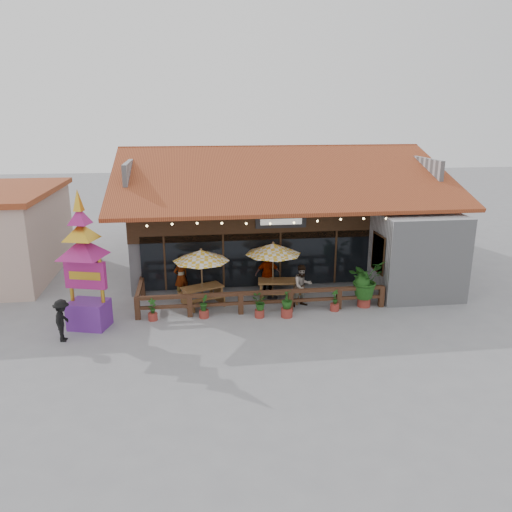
{
  "coord_description": "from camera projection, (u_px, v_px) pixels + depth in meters",
  "views": [
    {
      "loc": [
        -4.36,
        -18.81,
        7.69
      ],
      "look_at": [
        -1.62,
        1.5,
        1.79
      ],
      "focal_mm": 35.0,
      "sensor_mm": 36.0,
      "label": 1
    }
  ],
  "objects": [
    {
      "name": "planter_d",
      "position": [
        287.0,
        304.0,
        19.36
      ],
      "size": [
        0.59,
        0.59,
        1.1
      ],
      "color": "maroon",
      "rests_on": "ground"
    },
    {
      "name": "planter_a",
      "position": [
        153.0,
        311.0,
        19.1
      ],
      "size": [
        0.37,
        0.36,
        0.88
      ],
      "color": "maroon",
      "rests_on": "ground"
    },
    {
      "name": "planter_b",
      "position": [
        204.0,
        307.0,
        19.33
      ],
      "size": [
        0.38,
        0.4,
        0.93
      ],
      "color": "maroon",
      "rests_on": "ground"
    },
    {
      "name": "restaurant_building",
      "position": [
        278.0,
        221.0,
        26.32
      ],
      "size": [
        15.5,
        14.73,
        6.09
      ],
      "color": "#A9A9AE",
      "rests_on": "ground"
    },
    {
      "name": "umbrella_left",
      "position": [
        201.0,
        256.0,
        20.07
      ],
      "size": [
        2.53,
        2.53,
        2.46
      ],
      "color": "brown",
      "rests_on": "ground"
    },
    {
      "name": "picnic_table_right",
      "position": [
        279.0,
        286.0,
        21.22
      ],
      "size": [
        1.94,
        1.72,
        0.85
      ],
      "color": "brown",
      "rests_on": "ground"
    },
    {
      "name": "patio_railing",
      "position": [
        246.0,
        297.0,
        19.89
      ],
      "size": [
        10.0,
        2.6,
        0.92
      ],
      "color": "#482C19",
      "rests_on": "ground"
    },
    {
      "name": "diner_c",
      "position": [
        268.0,
        274.0,
        21.67
      ],
      "size": [
        1.11,
        0.48,
        1.88
      ],
      "primitive_type": "imported",
      "rotation": [
        0.0,
        0.0,
        3.16
      ],
      "color": "#372011",
      "rests_on": "ground"
    },
    {
      "name": "diner_a",
      "position": [
        181.0,
        277.0,
        21.33
      ],
      "size": [
        0.81,
        0.74,
        1.85
      ],
      "primitive_type": "imported",
      "rotation": [
        0.0,
        0.0,
        3.71
      ],
      "color": "#372011",
      "rests_on": "ground"
    },
    {
      "name": "planter_c",
      "position": [
        259.0,
        305.0,
        19.34
      ],
      "size": [
        0.62,
        0.56,
        0.92
      ],
      "color": "maroon",
      "rests_on": "ground"
    },
    {
      "name": "thai_sign_tower",
      "position": [
        83.0,
        251.0,
        17.78
      ],
      "size": [
        2.54,
        2.54,
        5.54
      ],
      "color": "#63268C",
      "rests_on": "ground"
    },
    {
      "name": "tropical_plant",
      "position": [
        365.0,
        280.0,
        20.27
      ],
      "size": [
        1.85,
        1.77,
        1.98
      ],
      "color": "maroon",
      "rests_on": "ground"
    },
    {
      "name": "picnic_table_left",
      "position": [
        202.0,
        292.0,
        20.61
      ],
      "size": [
        2.08,
        1.96,
        0.8
      ],
      "color": "brown",
      "rests_on": "ground"
    },
    {
      "name": "pedestrian",
      "position": [
        62.0,
        320.0,
        17.27
      ],
      "size": [
        0.59,
        1.0,
        1.52
      ],
      "primitive_type": "imported",
      "rotation": [
        0.0,
        0.0,
        1.54
      ],
      "color": "black",
      "rests_on": "ground"
    },
    {
      "name": "planter_e",
      "position": [
        335.0,
        302.0,
        20.03
      ],
      "size": [
        0.36,
        0.37,
        0.89
      ],
      "color": "maroon",
      "rests_on": "ground"
    },
    {
      "name": "umbrella_right",
      "position": [
        273.0,
        249.0,
        20.85
      ],
      "size": [
        2.38,
        2.38,
        2.53
      ],
      "color": "brown",
      "rests_on": "ground"
    },
    {
      "name": "ground",
      "position": [
        300.0,
        306.0,
        20.6
      ],
      "size": [
        100.0,
        100.0,
        0.0
      ],
      "primitive_type": "plane",
      "color": "gray",
      "rests_on": "ground"
    },
    {
      "name": "diner_b",
      "position": [
        302.0,
        286.0,
        20.36
      ],
      "size": [
        1.01,
        0.89,
        1.77
      ],
      "primitive_type": "imported",
      "rotation": [
        0.0,
        0.0,
        0.29
      ],
      "color": "#372011",
      "rests_on": "ground"
    }
  ]
}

